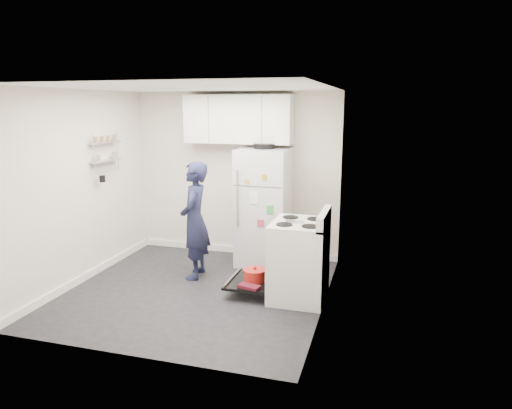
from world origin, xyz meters
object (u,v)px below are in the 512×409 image
(refrigerator, at_px, (264,207))
(person, at_px, (195,220))
(open_oven_door, at_px, (253,278))
(electric_range, at_px, (298,261))

(refrigerator, distance_m, person, 1.09)
(refrigerator, height_order, person, refrigerator)
(open_oven_door, distance_m, refrigerator, 1.30)
(electric_range, bearing_deg, person, 168.15)
(open_oven_door, relative_size, refrigerator, 0.40)
(person, bearing_deg, open_oven_door, 61.71)
(open_oven_door, bearing_deg, electric_range, 0.91)
(open_oven_door, bearing_deg, person, 160.61)
(electric_range, xyz_separation_m, open_oven_door, (-0.57, -0.01, -0.28))
(open_oven_door, xyz_separation_m, person, (-0.90, 0.32, 0.60))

